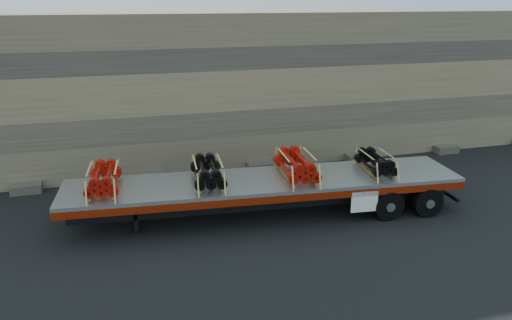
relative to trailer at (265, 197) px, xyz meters
The scene contains 7 objects.
ground 1.05m from the trailer, 168.89° to the left, with size 120.00×120.00×0.00m, color black.
rock_wall 7.25m from the trailer, 96.50° to the left, with size 44.00×3.00×7.00m, color #7A6B54.
trailer is the anchor object (origin of this frame).
bundle_front 5.68m from the trailer, behind, with size 1.07×2.14×0.76m, color #AA1309, non-canonical shape.
bundle_midfront 2.33m from the trailer, behind, with size 1.07×2.15×0.76m, color black, non-canonical shape.
bundle_midrear 1.61m from the trailer, ahead, with size 1.16×2.33×0.83m, color #AA1309, non-canonical shape.
bundle_rear 4.35m from the trailer, ahead, with size 0.95×1.91×0.68m, color black, non-canonical shape.
Camera 1 is at (-4.22, -16.24, 7.66)m, focal length 35.00 mm.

